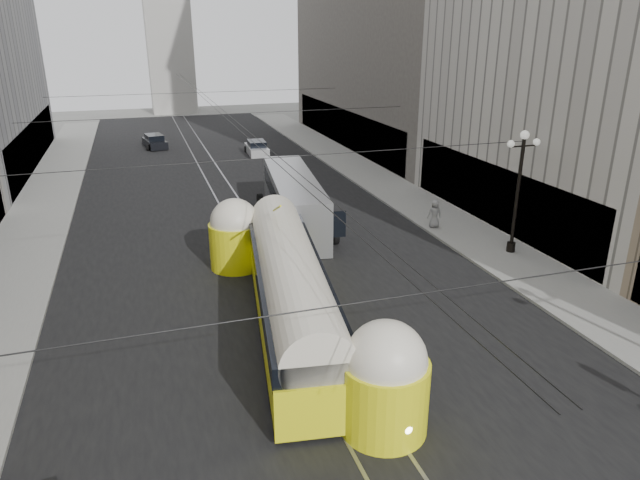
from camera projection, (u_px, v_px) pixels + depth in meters
road at (229, 201)px, 39.52m from camera, size 20.00×85.00×0.02m
sidewalk_left at (46, 201)px, 39.18m from camera, size 4.00×72.00×0.15m
sidewalk_right at (369, 175)px, 46.06m from camera, size 4.00×72.00×0.15m
rail_left at (218, 202)px, 39.31m from camera, size 0.12×85.00×0.04m
rail_right at (239, 200)px, 39.74m from camera, size 0.12×85.00×0.04m
lamppost_right_mid at (519, 185)px, 28.89m from camera, size 1.86×0.44×6.37m
catenary at (228, 117)px, 36.61m from camera, size 25.00×72.00×0.23m
streetcar at (291, 287)px, 22.18m from camera, size 4.58×16.18×3.58m
city_bus at (294, 199)px, 34.14m from camera, size 3.97×12.04×3.00m
sedan_white_far at (257, 148)px, 53.73m from camera, size 1.91×4.28×1.33m
sedan_dark_far at (155, 142)px, 56.95m from camera, size 2.40×4.39×1.31m
pedestrian_sidewalk_right at (435, 214)px, 33.51m from camera, size 0.89×0.64×1.66m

